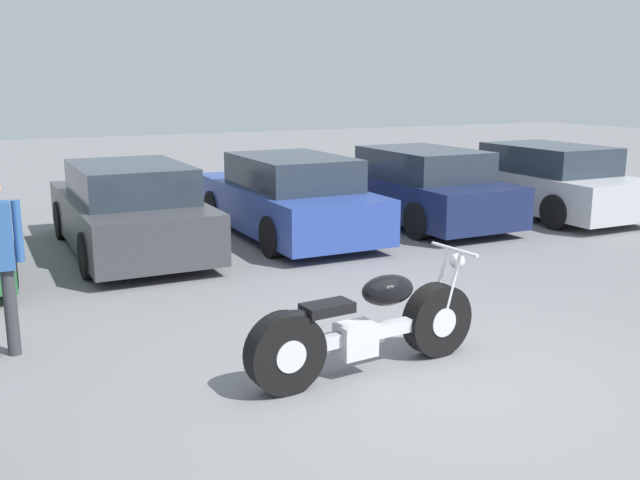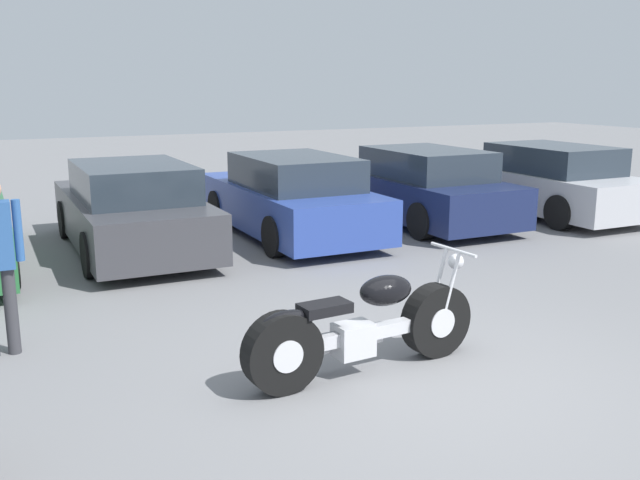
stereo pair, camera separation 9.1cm
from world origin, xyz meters
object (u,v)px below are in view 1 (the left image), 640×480
Objects in this scene: parked_car_dark_grey at (129,210)px; parked_car_navy at (416,187)px; parked_car_blue at (287,198)px; parked_car_silver at (540,181)px; motorcycle at (364,327)px.

parked_car_dark_grey is 5.24m from parked_car_navy.
parked_car_blue is 2.62m from parked_car_navy.
parked_car_navy is at bearing 171.33° from parked_car_silver.
parked_car_blue is at bearing -0.28° from parked_car_dark_grey.
parked_car_navy and parked_car_silver have the same top height.
parked_car_navy is at bearing 1.21° from parked_car_blue.
parked_car_silver reaches higher than motorcycle.
parked_car_navy is (5.23, 0.04, 0.00)m from parked_car_dark_grey.
parked_car_silver is at bearing -3.76° from parked_car_blue.
motorcycle is 0.53× the size of parked_car_blue.
parked_car_dark_grey is at bearing 98.79° from motorcycle.
parked_car_navy is at bearing 52.42° from motorcycle.
parked_car_dark_grey is (-0.87, 5.63, 0.22)m from motorcycle.
parked_car_navy reaches higher than motorcycle.
parked_car_dark_grey and parked_car_blue have the same top height.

